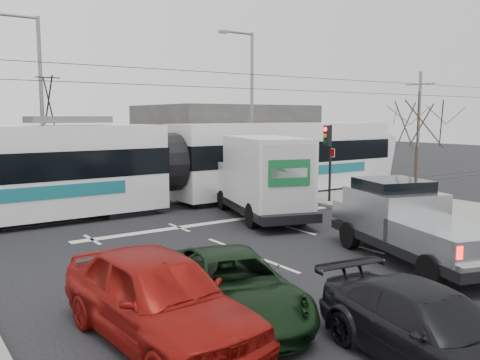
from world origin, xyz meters
TOP-DOWN VIEW (x-y plane):
  - ground at (0.00, 0.00)m, footprint 120.00×120.00m
  - rails at (0.00, 10.00)m, footprint 60.00×1.60m
  - building_right at (12.00, 24.00)m, footprint 12.00×10.00m
  - bare_tree at (7.60, 2.50)m, footprint 2.40×2.40m
  - traffic_signal at (6.47, 6.50)m, footprint 0.44×0.44m
  - street_lamp_near at (7.31, 14.00)m, footprint 2.38×0.25m
  - street_lamp_far at (-4.19, 16.00)m, footprint 2.38×0.25m
  - catenary at (0.00, 10.00)m, footprint 60.00×0.20m
  - tram at (-0.23, 10.07)m, footprint 27.62×3.14m
  - silver_pickup at (1.76, -1.54)m, footprint 3.91×6.55m
  - box_truck at (1.99, 5.76)m, footprint 4.13×7.04m
  - navy_pickup at (2.91, 6.83)m, footprint 2.28×4.88m
  - green_car at (-4.79, -2.19)m, footprint 3.46×5.21m
  - red_car at (-6.57, -2.39)m, footprint 2.35×5.16m
  - dark_car at (-3.31, -5.85)m, footprint 2.45×4.71m

SIDE VIEW (x-z plane):
  - ground at x=0.00m, z-range 0.00..0.00m
  - rails at x=0.00m, z-range 0.00..0.03m
  - dark_car at x=-3.31m, z-range 0.00..1.31m
  - green_car at x=-4.79m, z-range 0.00..1.33m
  - red_car at x=-6.57m, z-range 0.00..1.72m
  - navy_pickup at x=2.91m, z-range -0.01..1.97m
  - silver_pickup at x=1.76m, z-range -0.01..2.25m
  - box_truck at x=1.99m, z-range -0.02..3.31m
  - tram at x=-0.23m, z-range -0.82..4.82m
  - building_right at x=12.00m, z-range 0.00..5.00m
  - traffic_signal at x=6.47m, z-range 0.94..4.54m
  - bare_tree at x=7.60m, z-range 1.29..6.29m
  - catenary at x=0.00m, z-range 0.38..7.38m
  - street_lamp_near at x=7.31m, z-range 0.61..9.61m
  - street_lamp_far at x=-4.19m, z-range 0.61..9.61m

